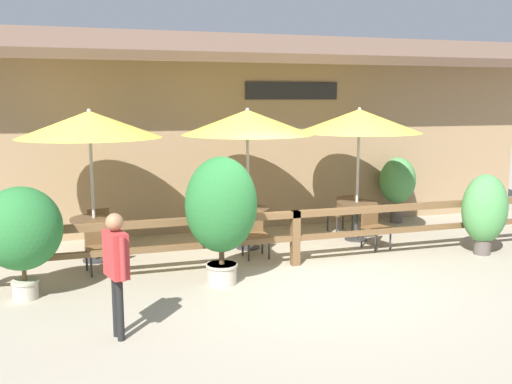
% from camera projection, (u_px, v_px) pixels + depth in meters
% --- Properties ---
extents(ground_plane, '(60.00, 60.00, 0.00)m').
position_uv_depth(ground_plane, '(320.00, 284.00, 8.84)').
color(ground_plane, '#9E937F').
extents(building_facade, '(14.28, 1.49, 4.23)m').
position_uv_depth(building_facade, '(245.00, 130.00, 12.35)').
color(building_facade, '#997A56').
rests_on(building_facade, ground).
extents(patio_railing, '(10.40, 0.14, 0.95)m').
position_uv_depth(patio_railing, '(295.00, 226.00, 9.71)').
color(patio_railing, brown).
rests_on(patio_railing, ground).
extents(patio_umbrella_near, '(2.45, 2.45, 2.67)m').
position_uv_depth(patio_umbrella_near, '(89.00, 125.00, 9.70)').
color(patio_umbrella_near, '#B7B2A8').
rests_on(patio_umbrella_near, ground).
extents(dining_table_near, '(0.82, 0.82, 0.78)m').
position_uv_depth(dining_table_near, '(94.00, 227.00, 9.99)').
color(dining_table_near, '#4C3826').
rests_on(dining_table_near, ground).
extents(chair_near_streetside, '(0.49, 0.49, 0.83)m').
position_uv_depth(chair_near_streetside, '(99.00, 244.00, 9.41)').
color(chair_near_streetside, brown).
rests_on(chair_near_streetside, ground).
extents(chair_near_wallside, '(0.48, 0.48, 0.83)m').
position_uv_depth(chair_near_wallside, '(98.00, 227.00, 10.67)').
color(chair_near_wallside, brown).
rests_on(chair_near_wallside, ground).
extents(patio_umbrella_middle, '(2.45, 2.45, 2.67)m').
position_uv_depth(patio_umbrella_middle, '(247.00, 122.00, 10.55)').
color(patio_umbrella_middle, '#B7B2A8').
rests_on(patio_umbrella_middle, ground).
extents(dining_table_middle, '(0.82, 0.82, 0.78)m').
position_uv_depth(dining_table_middle, '(248.00, 217.00, 10.84)').
color(dining_table_middle, '#4C3826').
rests_on(dining_table_middle, ground).
extents(chair_middle_streetside, '(0.42, 0.42, 0.83)m').
position_uv_depth(chair_middle_streetside, '(255.00, 232.00, 10.29)').
color(chair_middle_streetside, brown).
rests_on(chair_middle_streetside, ground).
extents(chair_middle_wallside, '(0.43, 0.43, 0.83)m').
position_uv_depth(chair_middle_wallside, '(239.00, 218.00, 11.44)').
color(chair_middle_wallside, brown).
rests_on(chair_middle_wallside, ground).
extents(patio_umbrella_far, '(2.45, 2.45, 2.67)m').
position_uv_depth(patio_umbrella_far, '(359.00, 121.00, 11.19)').
color(patio_umbrella_far, '#B7B2A8').
rests_on(patio_umbrella_far, ground).
extents(dining_table_far, '(0.82, 0.82, 0.78)m').
position_uv_depth(dining_table_far, '(357.00, 210.00, 11.48)').
color(dining_table_far, '#4C3826').
rests_on(dining_table_far, ground).
extents(chair_far_streetside, '(0.51, 0.51, 0.83)m').
position_uv_depth(chair_far_streetside, '(374.00, 224.00, 10.90)').
color(chair_far_streetside, brown).
rests_on(chair_far_streetside, ground).
extents(chair_far_wallside, '(0.46, 0.46, 0.83)m').
position_uv_depth(chair_far_wallside, '(342.00, 212.00, 12.12)').
color(chair_far_wallside, brown).
rests_on(chair_far_wallside, ground).
extents(potted_plant_corner_fern, '(1.11, 0.99, 1.98)m').
position_uv_depth(potted_plant_corner_fern, '(221.00, 208.00, 8.65)').
color(potted_plant_corner_fern, '#B7AD99').
rests_on(potted_plant_corner_fern, ground).
extents(potted_plant_tall_tropical, '(0.84, 0.75, 1.49)m').
position_uv_depth(potted_plant_tall_tropical, '(485.00, 210.00, 10.39)').
color(potted_plant_tall_tropical, '#564C47').
rests_on(potted_plant_tall_tropical, ground).
extents(potted_plant_broad_leaf, '(1.13, 1.02, 1.63)m').
position_uv_depth(potted_plant_broad_leaf, '(21.00, 230.00, 8.02)').
color(potted_plant_broad_leaf, '#B7AD99').
rests_on(potted_plant_broad_leaf, ground).
extents(potted_plant_small_flowering, '(0.84, 0.76, 1.51)m').
position_uv_depth(potted_plant_small_flowering, '(398.00, 182.00, 13.05)').
color(potted_plant_small_flowering, '#564C47').
rests_on(potted_plant_small_flowering, ground).
extents(pedestrian, '(0.29, 0.53, 1.53)m').
position_uv_depth(pedestrian, '(116.00, 259.00, 6.68)').
color(pedestrian, black).
rests_on(pedestrian, ground).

